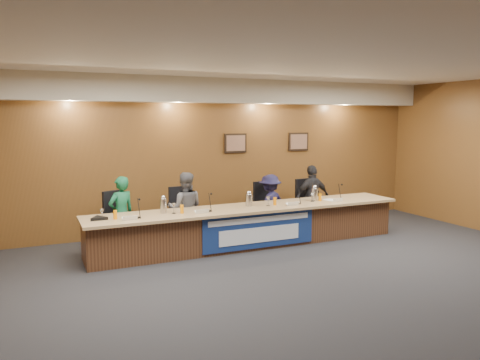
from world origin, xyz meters
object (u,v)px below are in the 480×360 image
object	(u,v)px
office_chair_c	(268,211)
carafe_mid	(249,200)
panelist_d	(312,198)
panelist_b	(185,208)
office_chair_a	(121,224)
panelist_a	(121,214)
banner	(260,230)
carafe_left	(163,206)
office_chair_d	(309,207)
carafe_right	(314,195)
panelist_c	(270,205)
speakerphone	(99,218)
dais_body	(250,227)
office_chair_b	(184,218)

from	to	relation	value
office_chair_c	carafe_mid	world-z (taller)	carafe_mid
panelist_d	office_chair_c	xyz separation A→B (m)	(-1.02, 0.10, -0.22)
panelist_b	office_chair_a	world-z (taller)	panelist_b
panelist_b	panelist_a	bearing A→B (deg)	17.95
panelist_b	banner	bearing A→B (deg)	154.98
panelist_a	carafe_left	world-z (taller)	panelist_a
office_chair_d	carafe_right	distance (m)	0.85
panelist_c	carafe_left	size ratio (longest dim) A/B	4.91
carafe_mid	panelist_a	bearing A→B (deg)	166.29
banner	panelist_d	xyz separation A→B (m)	(1.77, 1.00, 0.32)
panelist_c	carafe_left	world-z (taller)	panelist_c
panelist_d	carafe_mid	world-z (taller)	panelist_d
carafe_left	speakerphone	world-z (taller)	carafe_left
office_chair_c	banner	bearing A→B (deg)	-128.91
panelist_b	carafe_mid	xyz separation A→B (m)	(1.07, -0.55, 0.17)
banner	office_chair_d	xyz separation A→B (m)	(1.77, 1.10, 0.10)
carafe_mid	banner	bearing A→B (deg)	-89.35
dais_body	panelist_c	xyz separation A→B (m)	(0.74, 0.59, 0.27)
carafe_left	carafe_mid	bearing A→B (deg)	-0.19
carafe_right	speakerphone	xyz separation A→B (m)	(-4.19, -0.06, -0.10)
banner	panelist_c	bearing A→B (deg)	53.52
panelist_b	speakerphone	size ratio (longest dim) A/B	4.32
panelist_b	panelist_d	distance (m)	2.84
office_chair_b	carafe_mid	xyz separation A→B (m)	(1.07, -0.65, 0.38)
panelist_b	office_chair_d	xyz separation A→B (m)	(2.84, 0.10, -0.21)
dais_body	panelist_d	size ratio (longest dim) A/B	4.29
office_chair_d	carafe_right	xyz separation A→B (m)	(-0.33, -0.68, 0.39)
dais_body	office_chair_a	distance (m)	2.38
panelist_c	office_chair_b	size ratio (longest dim) A/B	2.60
panelist_d	carafe_mid	bearing A→B (deg)	16.29
dais_body	banner	world-z (taller)	banner
panelist_c	panelist_a	bearing A→B (deg)	-23.25
panelist_b	office_chair_b	world-z (taller)	panelist_b
panelist_c	office_chair_b	bearing A→B (deg)	-26.40
office_chair_b	carafe_mid	distance (m)	1.31
office_chair_b	speakerphone	size ratio (longest dim) A/B	1.50
panelist_c	carafe_mid	xyz separation A→B (m)	(-0.75, -0.55, 0.24)
banner	speakerphone	bearing A→B (deg)	172.35
office_chair_d	carafe_left	world-z (taller)	carafe_left
dais_body	speakerphone	world-z (taller)	speakerphone
office_chair_a	office_chair_d	bearing A→B (deg)	-24.29
panelist_d	office_chair_a	distance (m)	4.05
panelist_a	panelist_b	bearing A→B (deg)	158.23
panelist_a	panelist_c	world-z (taller)	panelist_a
panelist_b	panelist_d	bearing A→B (deg)	-162.05
speakerphone	banner	bearing A→B (deg)	-7.65
office_chair_b	office_chair_a	bearing A→B (deg)	174.65
panelist_c	carafe_left	bearing A→B (deg)	-10.33
carafe_right	office_chair_d	bearing A→B (deg)	64.10
carafe_left	panelist_b	bearing A→B (deg)	44.00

